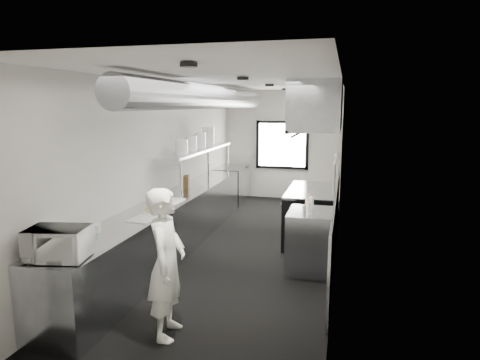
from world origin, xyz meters
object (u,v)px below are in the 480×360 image
Objects in this scene: deli_tub_a at (88,230)px; plate_stack_d at (208,137)px; cutting_board at (166,201)px; knife_block at (186,181)px; squeeze_bottle_a at (304,211)px; microwave at (58,243)px; pass_shelf at (199,151)px; squeeze_bottle_c at (308,205)px; range at (311,215)px; squeeze_bottle_e at (310,201)px; plate_stack_c at (200,141)px; squeeze_bottle_d at (312,203)px; prep_counter at (171,226)px; plate_stack_b at (191,143)px; deli_tub_b at (95,228)px; squeeze_bottle_b at (309,208)px; far_work_table at (231,185)px; plate_stack_a at (182,147)px; exhaust_hood at (318,107)px; bottle_station at (310,241)px; small_plate at (149,213)px; line_cook at (167,263)px.

plate_stack_d is (0.13, 4.03, 0.82)m from deli_tub_a.
knife_block is at bearing 96.20° from cutting_board.
deli_tub_a is 0.89× the size of squeeze_bottle_a.
squeeze_bottle_a is at bearing 33.00° from microwave.
squeeze_bottle_a is (2.27, -2.05, -0.55)m from pass_shelf.
deli_tub_a is 0.80× the size of squeeze_bottle_c.
squeeze_bottle_a is (0.04, -1.75, 0.51)m from range.
microwave is 3.33× the size of squeeze_bottle_e.
plate_stack_c is (0.08, 0.57, 0.72)m from knife_block.
squeeze_bottle_d reaches higher than squeeze_bottle_e.
squeeze_bottle_a reaches higher than squeeze_bottle_e.
plate_stack_c is at bearing 146.97° from squeeze_bottle_e.
prep_counter is 21.82× the size of plate_stack_b.
plate_stack_c reaches higher than plate_stack_b.
deli_tub_b is (-0.17, 0.88, -0.11)m from microwave.
squeeze_bottle_d is (2.33, -1.54, -0.55)m from pass_shelf.
squeeze_bottle_b is at bearing -43.65° from knife_block.
far_work_table is at bearing 90.00° from prep_counter.
knife_block is at bearing 149.66° from squeeze_bottle_b.
squeeze_bottle_d is (2.28, 2.68, -0.07)m from microwave.
plate_stack_d is at bearing 79.14° from microwave.
plate_stack_d is (0.07, 1.07, 0.76)m from knife_block.
cutting_board is at bearing -86.67° from plate_stack_a.
squeeze_bottle_a is (2.21, -0.35, 0.07)m from cutting_board.
exhaust_hood is 2.44× the size of bottle_station.
squeeze_bottle_d is at bearing -33.46° from pass_shelf.
squeeze_bottle_c reaches higher than squeeze_bottle_e.
plate_stack_a reaches higher than deli_tub_b.
small_plate is 2.18m from squeeze_bottle_a.
line_cook is 3.25m from plate_stack_a.
cutting_board reaches higher than small_plate.
pass_shelf reaches higher than bottle_station.
plate_stack_d reaches higher than squeeze_bottle_d.
plate_stack_b is at bearing -179.68° from exhaust_hood.
knife_block is at bearing 102.18° from plate_stack_a.
plate_stack_b reaches higher than range.
deli_tub_b reaches higher than far_work_table.
squeeze_bottle_c reaches higher than far_work_table.
pass_shelf is 3.05m from squeeze_bottle_b.
prep_counter is at bearing -87.50° from plate_stack_a.
plate_stack_c is 2.99m from squeeze_bottle_c.
microwave is 2.39× the size of knife_block.
prep_counter is at bearing 78.78° from microwave.
squeeze_bottle_c is (2.16, 0.67, 0.09)m from small_plate.
deli_tub_b reaches higher than range.
knife_block is (-0.19, 1.90, 0.10)m from small_plate.
squeeze_bottle_b is (-0.02, -0.20, 0.54)m from bottle_station.
deli_tub_a reaches higher than deli_tub_b.
prep_counter is at bearing -90.00° from far_work_table.
squeeze_bottle_d reaches higher than deli_tub_a.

